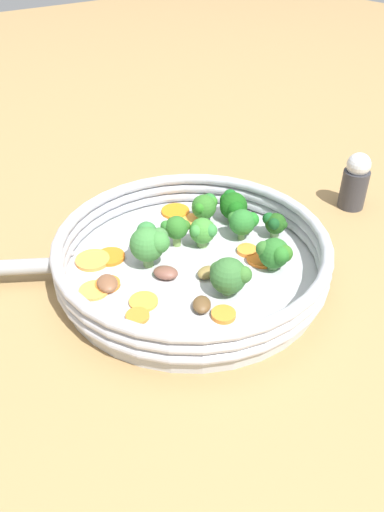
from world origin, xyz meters
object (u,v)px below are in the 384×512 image
(carrot_slice_7, at_px, (223,314))
(broccoli_floret_6, at_px, (243,222))
(broccoli_floret_8, at_px, (177,228))
(broccoli_floret_0, at_px, (150,242))
(broccoli_floret_3, at_px, (275,223))
(broccoli_floret_1, at_px, (203,231))
(broccoli_floret_5, at_px, (233,205))
(carrot_slice_5, at_px, (175,211))
(carrot_slice_6, at_px, (247,250))
(broccoli_floret_2, at_px, (231,274))
(mushroom_piece_0, at_px, (202,305))
(carrot_slice_8, at_px, (93,260))
(carrot_slice_10, at_px, (144,301))
(mushroom_piece_2, at_px, (107,283))
(broccoli_floret_4, at_px, (275,253))
(mushroom_piece_3, at_px, (206,273))
(carrot_slice_9, at_px, (110,257))
(salt_shaker, at_px, (355,181))
(broccoli_floret_7, at_px, (205,206))
(carrot_slice_1, at_px, (108,284))
(carrot_slice_4, at_px, (191,221))
(carrot_slice_2, at_px, (94,290))
(carrot_slice_0, at_px, (137,316))
(carrot_slice_3, at_px, (262,258))
(skillet, at_px, (192,270))
(mushroom_piece_1, at_px, (166,273))

(carrot_slice_7, height_order, broccoli_floret_6, broccoli_floret_6)
(broccoli_floret_8, bearing_deg, broccoli_floret_0, -163.49)
(carrot_slice_7, bearing_deg, broccoli_floret_3, 26.73)
(broccoli_floret_1, distance_m, broccoli_floret_5, 0.08)
(carrot_slice_5, relative_size, carrot_slice_6, 1.55)
(broccoli_floret_2, xyz_separation_m, mushroom_piece_0, (-0.05, -0.00, -0.02))
(carrot_slice_5, distance_m, carrot_slice_8, 0.17)
(carrot_slice_10, distance_m, broccoli_floret_8, 0.13)
(carrot_slice_5, height_order, mushroom_piece_2, mushroom_piece_2)
(broccoli_floret_4, xyz_separation_m, mushroom_piece_3, (-0.08, 0.04, -0.02))
(carrot_slice_9, height_order, salt_shaker, salt_shaker)
(carrot_slice_9, distance_m, broccoli_floret_5, 0.20)
(broccoli_floret_5, bearing_deg, broccoli_floret_4, -106.56)
(broccoli_floret_7, distance_m, mushroom_piece_2, 0.21)
(carrot_slice_9, bearing_deg, carrot_slice_1, -122.93)
(carrot_slice_4, bearing_deg, carrot_slice_6, -83.09)
(carrot_slice_2, bearing_deg, mushroom_piece_3, -25.63)
(carrot_slice_0, bearing_deg, broccoli_floret_7, 30.96)
(carrot_slice_4, relative_size, broccoli_floret_2, 0.76)
(carrot_slice_3, xyz_separation_m, broccoli_floret_4, (-0.00, -0.03, 0.02))
(carrot_slice_1, relative_size, carrot_slice_5, 0.73)
(carrot_slice_3, distance_m, broccoli_floret_5, 0.11)
(broccoli_floret_1, bearing_deg, mushroom_piece_0, -129.02)
(carrot_slice_9, xyz_separation_m, broccoli_floret_5, (0.20, -0.03, 0.02))
(mushroom_piece_2, bearing_deg, carrot_slice_7, -57.76)
(mushroom_piece_3, bearing_deg, mushroom_piece_2, 152.43)
(carrot_slice_2, distance_m, carrot_slice_9, 0.07)
(carrot_slice_0, relative_size, broccoli_floret_0, 0.49)
(skillet, distance_m, carrot_slice_0, 0.12)
(mushroom_piece_1, bearing_deg, carrot_slice_7, -83.82)
(carrot_slice_6, height_order, carrot_slice_7, same)
(carrot_slice_10, xyz_separation_m, broccoli_floret_5, (0.21, 0.08, 0.03))
(broccoli_floret_6, bearing_deg, carrot_slice_4, 110.63)
(mushroom_piece_1, bearing_deg, broccoli_floret_7, 31.21)
(broccoli_floret_4, distance_m, salt_shaker, 0.25)
(carrot_slice_8, bearing_deg, carrot_slice_0, -94.73)
(carrot_slice_3, height_order, salt_shaker, salt_shaker)
(mushroom_piece_1, xyz_separation_m, mushroom_piece_2, (-0.07, 0.03, -0.00))
(mushroom_piece_1, distance_m, mushroom_piece_2, 0.08)
(carrot_slice_3, bearing_deg, carrot_slice_8, 143.65)
(carrot_slice_2, relative_size, carrot_slice_4, 0.99)
(carrot_slice_6, xyz_separation_m, carrot_slice_8, (-0.18, 0.11, -0.00))
(broccoli_floret_7, bearing_deg, carrot_slice_1, -167.00)
(skillet, relative_size, carrot_slice_5, 7.89)
(carrot_slice_6, bearing_deg, broccoli_floret_2, -146.29)
(skillet, height_order, carrot_slice_9, carrot_slice_9)
(carrot_slice_10, height_order, mushroom_piece_3, mushroom_piece_3)
(broccoli_floret_8, height_order, mushroom_piece_1, broccoli_floret_8)
(carrot_slice_0, relative_size, carrot_slice_8, 0.61)
(carrot_slice_2, distance_m, carrot_slice_8, 0.06)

